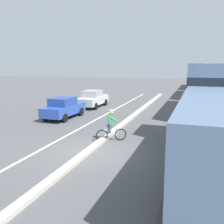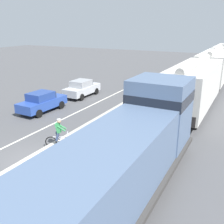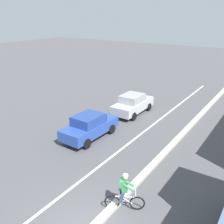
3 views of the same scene
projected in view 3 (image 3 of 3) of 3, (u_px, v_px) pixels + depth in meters
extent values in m
cube|color=#B2AD9E|center=(155.00, 163.00, 14.35)|extent=(0.36, 36.00, 0.16)
cube|color=silver|center=(118.00, 152.00, 15.62)|extent=(0.14, 36.00, 0.01)
cube|color=#28479E|center=(90.00, 128.00, 17.21)|extent=(1.82, 4.25, 0.70)
cube|color=navy|center=(88.00, 120.00, 16.86)|extent=(1.55, 1.94, 0.60)
cube|color=#1E232D|center=(98.00, 116.00, 17.64)|extent=(1.43, 0.16, 0.51)
cylinder|color=black|center=(93.00, 124.00, 18.76)|extent=(0.24, 0.65, 0.64)
cylinder|color=black|center=(111.00, 129.00, 17.89)|extent=(0.24, 0.65, 0.64)
cylinder|color=black|center=(67.00, 137.00, 16.77)|extent=(0.24, 0.65, 0.64)
cylinder|color=black|center=(87.00, 144.00, 15.90)|extent=(0.24, 0.65, 0.64)
cube|color=#B7BABF|center=(133.00, 105.00, 21.36)|extent=(1.72, 4.21, 0.70)
cube|color=#9C9EA2|center=(132.00, 98.00, 21.01)|extent=(1.51, 1.91, 0.60)
cube|color=#1E232D|center=(138.00, 96.00, 21.80)|extent=(1.43, 0.13, 0.51)
cylinder|color=black|center=(132.00, 103.00, 22.91)|extent=(0.22, 0.64, 0.64)
cylinder|color=black|center=(149.00, 107.00, 22.07)|extent=(0.22, 0.64, 0.64)
cylinder|color=black|center=(116.00, 112.00, 20.90)|extent=(0.22, 0.64, 0.64)
cylinder|color=black|center=(133.00, 116.00, 20.05)|extent=(0.22, 0.64, 0.64)
torus|color=black|center=(137.00, 203.00, 10.94)|extent=(0.60, 0.38, 0.66)
torus|color=black|center=(112.00, 202.00, 11.01)|extent=(0.60, 0.38, 0.66)
cylinder|color=silver|center=(125.00, 197.00, 10.86)|extent=(0.71, 0.43, 0.05)
cylinder|color=silver|center=(127.00, 200.00, 10.92)|extent=(0.44, 0.28, 0.36)
cylinder|color=silver|center=(119.00, 194.00, 10.83)|extent=(0.04, 0.04, 0.30)
cylinder|color=silver|center=(136.00, 192.00, 10.74)|extent=(0.27, 0.44, 0.04)
cylinder|color=#38476B|center=(122.00, 194.00, 10.95)|extent=(0.33, 0.27, 0.52)
cylinder|color=#38476B|center=(122.00, 197.00, 10.76)|extent=(0.30, 0.25, 0.52)
cube|color=#338C4C|center=(124.00, 185.00, 10.66)|extent=(0.45, 0.46, 0.57)
sphere|color=tan|center=(126.00, 177.00, 10.52)|extent=(0.22, 0.22, 0.22)
cylinder|color=white|center=(126.00, 175.00, 10.48)|extent=(0.22, 0.22, 0.05)
cylinder|color=#338C4C|center=(129.00, 183.00, 10.80)|extent=(0.45, 0.31, 0.36)
cylinder|color=#338C4C|center=(129.00, 188.00, 10.50)|extent=(0.45, 0.31, 0.36)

